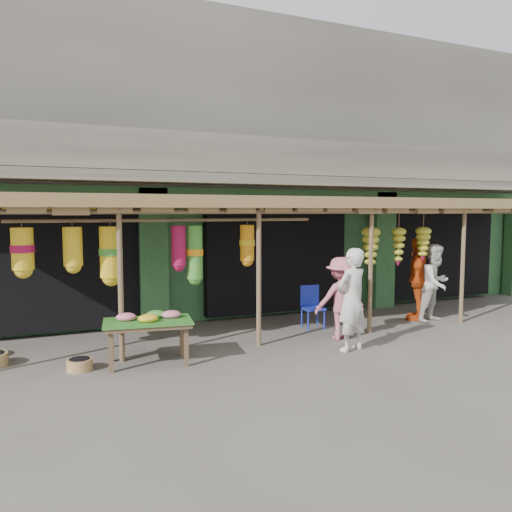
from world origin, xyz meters
name	(u,v)px	position (x,y,z in m)	size (l,w,h in m)	color
ground	(322,335)	(0.00, 0.00, 0.00)	(80.00, 80.00, 0.00)	#514C47
building	(236,181)	(0.00, 4.87, 3.37)	(16.40, 6.80, 7.00)	gray
awning	(297,208)	(-0.18, 0.80, 2.57)	(14.00, 2.70, 2.79)	brown
flower_table	(149,323)	(-3.60, -0.50, 0.69)	(1.52, 1.02, 0.85)	brown
blue_chair	(312,304)	(0.14, 0.70, 0.51)	(0.48, 0.49, 0.91)	#1A29AA
basket_right	(80,365)	(-4.69, -0.43, 0.09)	(0.40, 0.40, 0.18)	olive
person_front	(352,300)	(-0.10, -1.16, 0.93)	(0.68, 0.44, 1.86)	silver
person_right	(435,283)	(3.02, 0.11, 0.89)	(0.86, 0.67, 1.77)	silver
person_vendor	(418,278)	(2.78, 0.41, 0.97)	(1.14, 0.47, 1.94)	#CC4813
person_shopper	(340,298)	(0.17, -0.38, 0.81)	(1.05, 0.60, 1.62)	#C76978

